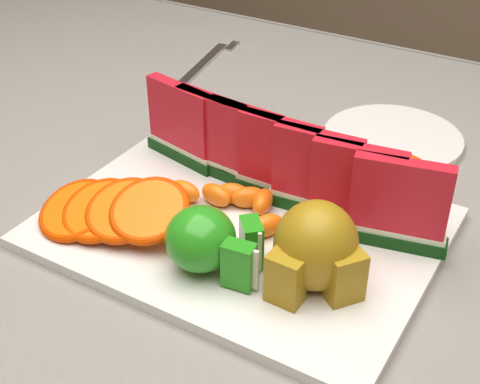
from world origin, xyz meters
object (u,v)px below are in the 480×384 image
(platter, at_px, (242,227))
(side_plate, at_px, (393,138))
(apple_cluster, at_px, (208,241))
(fork, at_px, (207,61))
(pear_cluster, at_px, (316,250))

(platter, distance_m, side_plate, 0.28)
(apple_cluster, xyz_separation_m, fork, (-0.29, 0.45, -0.04))
(side_plate, relative_size, fork, 1.09)
(apple_cluster, xyz_separation_m, pear_cluster, (0.10, 0.03, 0.01))
(apple_cluster, relative_size, fork, 0.55)
(apple_cluster, relative_size, side_plate, 0.51)
(platter, relative_size, fork, 2.05)
(side_plate, bearing_deg, apple_cluster, -99.61)
(pear_cluster, bearing_deg, side_plate, 96.46)
(side_plate, bearing_deg, pear_cluster, -83.54)
(pear_cluster, bearing_deg, apple_cluster, -160.34)
(apple_cluster, relative_size, pear_cluster, 1.04)
(platter, height_order, fork, platter)
(platter, bearing_deg, apple_cluster, -82.38)
(pear_cluster, distance_m, fork, 0.57)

